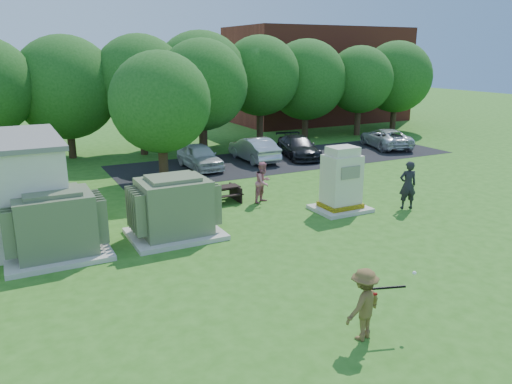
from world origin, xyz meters
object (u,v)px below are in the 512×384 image
generator_cabinet (341,183)px  car_white (200,156)px  batter (364,304)px  person_at_picnic (263,182)px  transformer_left (55,226)px  transformer_right (174,208)px  person_by_generator (408,185)px  picnic_table (221,193)px  car_silver_b (385,138)px  car_dark (298,147)px  car_silver_a (254,149)px

generator_cabinet → car_white: size_ratio=0.66×
batter → car_white: size_ratio=0.42×
batter → person_at_picnic: size_ratio=0.95×
transformer_left → car_white: size_ratio=0.78×
transformer_left → generator_cabinet: 10.34m
transformer_right → person_by_generator: transformer_right is taller
picnic_table → generator_cabinet: bearing=-40.1°
picnic_table → person_at_picnic: person_at_picnic is taller
person_by_generator → person_at_picnic: person_by_generator is taller
picnic_table → person_at_picnic: bearing=-26.2°
transformer_right → car_silver_b: bearing=28.1°
car_dark → car_silver_b: 6.63m
generator_cabinet → car_dark: generator_cabinet is taller
person_at_picnic → car_dark: size_ratio=0.40×
picnic_table → car_silver_a: car_silver_a is taller
generator_cabinet → car_white: (-2.23, 9.35, -0.45)m
person_by_generator → car_silver_a: bearing=-63.9°
car_silver_b → person_by_generator: bearing=67.7°
batter → car_silver_b: batter is taller
transformer_left → car_dark: size_ratio=0.71×
car_silver_b → generator_cabinet: bearing=57.3°
car_white → car_silver_a: bearing=6.7°
car_dark → car_silver_b: size_ratio=0.96×
person_at_picnic → generator_cabinet: bearing=-74.8°
batter → person_at_picnic: person_at_picnic is taller
batter → car_dark: batter is taller
person_by_generator → car_silver_b: size_ratio=0.43×
person_at_picnic → picnic_table: bearing=126.5°
transformer_left → person_by_generator: bearing=-5.5°
transformer_left → picnic_table: transformer_left is taller
car_white → car_dark: bearing=0.4°
person_by_generator → car_silver_b: 13.21m
batter → car_dark: size_ratio=0.38×
car_silver_a → car_silver_b: bearing=178.9°
transformer_right → car_silver_b: 19.51m
person_at_picnic → car_silver_b: 14.56m
generator_cabinet → car_silver_a: size_ratio=0.62×
generator_cabinet → batter: 9.10m
generator_cabinet → person_by_generator: size_ratio=1.32×
transformer_left → generator_cabinet: size_ratio=1.19×
generator_cabinet → car_dark: 10.21m
transformer_left → generator_cabinet: bearing=-1.4°
generator_cabinet → car_silver_b: size_ratio=0.57×
transformer_left → person_by_generator: transformer_left is taller
person_by_generator → car_dark: (1.47, 10.40, -0.34)m
person_at_picnic → car_silver_a: size_ratio=0.41×
generator_cabinet → picnic_table: 4.90m
person_by_generator → car_white: person_by_generator is taller
car_silver_b → car_silver_a: bearing=13.6°
person_by_generator → car_white: size_ratio=0.50×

